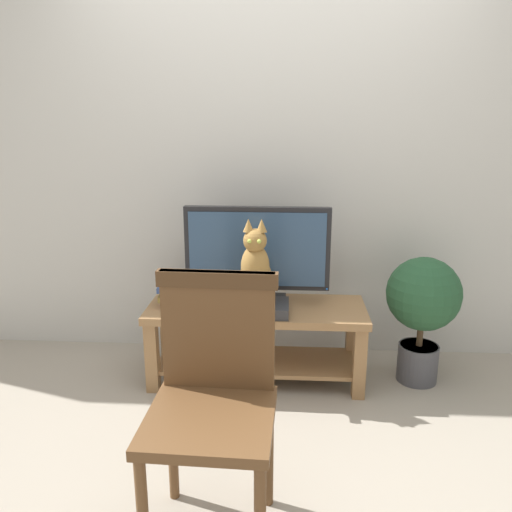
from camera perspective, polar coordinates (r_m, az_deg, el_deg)
ground_plane at (r=2.75m, az=1.02°, el=-18.70°), size 12.00×12.00×0.00m
back_wall at (r=3.32m, az=1.99°, el=12.90°), size 7.00×0.12×2.80m
tv_stand at (r=3.08m, az=0.06°, el=-8.04°), size 1.27×0.47×0.46m
tv at (r=2.99m, az=0.13°, el=0.34°), size 0.84×0.20×0.58m
media_box at (r=2.92m, az=-0.05°, el=-5.72°), size 0.37×0.24×0.06m
cat at (r=2.83m, az=-0.05°, el=-1.73°), size 0.18×0.32×0.49m
wooden_chair at (r=1.95m, az=-4.69°, el=-14.21°), size 0.47×0.47×0.98m
book_stack at (r=3.06m, az=-8.59°, el=-4.14°), size 0.24×0.19×0.13m
potted_plant at (r=3.15m, az=17.88°, el=-5.08°), size 0.43×0.43×0.76m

